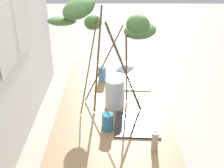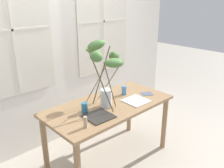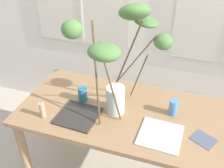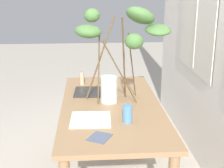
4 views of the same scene
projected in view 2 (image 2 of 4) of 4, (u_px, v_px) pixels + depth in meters
name	position (u px, v px, depth m)	size (l,w,h in m)	color
ground	(109.00, 159.00, 3.10)	(14.00, 14.00, 0.00)	#B7AD9E
back_wall_with_windows	(62.00, 42.00, 3.24)	(4.11, 0.14, 2.74)	silver
dining_table	(109.00, 112.00, 2.87)	(1.52, 0.75, 0.77)	#93704C
vase_with_branches	(103.00, 65.00, 2.68)	(0.68, 0.72, 0.77)	silver
drinking_glass_blue_left	(85.00, 108.00, 2.62)	(0.07, 0.07, 0.11)	teal
drinking_glass_blue_right	(124.00, 90.00, 3.09)	(0.06, 0.06, 0.12)	#4C84BC
plate_square_left	(99.00, 116.00, 2.54)	(0.27, 0.27, 0.01)	#2D2B28
plate_square_right	(136.00, 101.00, 2.91)	(0.27, 0.27, 0.01)	white
napkin_folded	(147.00, 94.00, 3.12)	(0.14, 0.12, 0.00)	#4C566B
pillar_candle	(85.00, 122.00, 2.32)	(0.04, 0.04, 0.13)	tan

